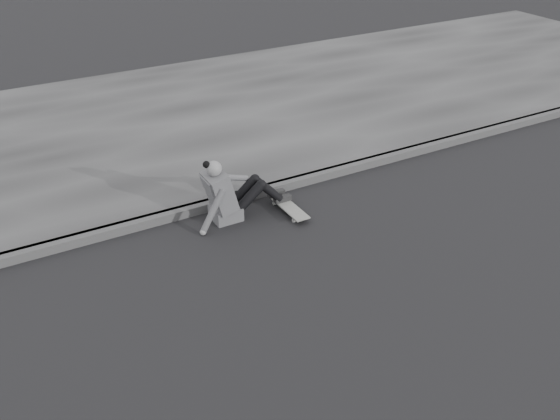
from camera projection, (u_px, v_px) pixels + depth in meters
The scene contains 5 objects.
ground at pixel (342, 306), 6.57m from camera, with size 80.00×80.00×0.00m, color black.
curb at pixel (235, 198), 8.49m from camera, with size 24.00×0.16×0.12m, color #484848.
sidewalk at pixel (158, 124), 10.76m from camera, with size 24.00×6.00×0.12m, color #3D3D3D.
skateboard at pixel (289, 207), 8.25m from camera, with size 0.20×0.78×0.09m.
seated_woman at pixel (230, 193), 7.98m from camera, with size 1.38×0.46×0.88m.
Camera 1 is at (-3.12, -4.18, 4.18)m, focal length 40.00 mm.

